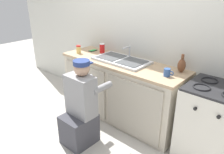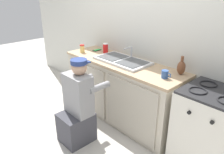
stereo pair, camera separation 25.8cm
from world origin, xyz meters
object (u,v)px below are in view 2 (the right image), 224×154
object	(u,v)px
stove_range	(209,129)
coffee_mug	(165,74)
plumber_person	(78,109)
soda_cup_red	(106,48)
cell_phone	(97,50)
condiment_jar	(82,49)
sink_double_basin	(122,60)
vase_decorative	(181,67)

from	to	relation	value
stove_range	coffee_mug	xyz separation A→B (m)	(-0.58, -0.07, 0.50)
plumber_person	stove_range	bearing A→B (deg)	30.80
soda_cup_red	stove_range	bearing A→B (deg)	-3.86
soda_cup_red	coffee_mug	xyz separation A→B (m)	(1.26, -0.19, -0.03)
stove_range	coffee_mug	size ratio (longest dim) A/B	7.35
cell_phone	condiment_jar	size ratio (longest dim) A/B	1.09
sink_double_basin	coffee_mug	size ratio (longest dim) A/B	6.35
stove_range	condiment_jar	distance (m)	2.17
sink_double_basin	cell_phone	world-z (taller)	sink_double_basin
condiment_jar	vase_decorative	world-z (taller)	vase_decorative
cell_phone	condiment_jar	world-z (taller)	condiment_jar
condiment_jar	soda_cup_red	bearing A→B (deg)	45.33
soda_cup_red	vase_decorative	world-z (taller)	vase_decorative
coffee_mug	stove_range	bearing A→B (deg)	6.43
plumber_person	coffee_mug	xyz separation A→B (m)	(0.76, 0.73, 0.49)
soda_cup_red	coffee_mug	distance (m)	1.27
plumber_person	coffee_mug	world-z (taller)	plumber_person
soda_cup_red	coffee_mug	world-z (taller)	soda_cup_red
plumber_person	cell_phone	distance (m)	1.23
plumber_person	condiment_jar	size ratio (longest dim) A/B	8.63
sink_double_basin	vase_decorative	bearing A→B (deg)	11.73
vase_decorative	sink_double_basin	bearing A→B (deg)	-168.27
plumber_person	vase_decorative	distance (m)	1.38
vase_decorative	coffee_mug	xyz separation A→B (m)	(-0.06, -0.24, -0.04)
sink_double_basin	plumber_person	xyz separation A→B (m)	(0.00, -0.80, -0.47)
sink_double_basin	vase_decorative	world-z (taller)	vase_decorative
soda_cup_red	vase_decorative	distance (m)	1.32
soda_cup_red	sink_double_basin	bearing A→B (deg)	-13.76
soda_cup_red	cell_phone	size ratio (longest dim) A/B	1.09
cell_phone	coffee_mug	world-z (taller)	coffee_mug
soda_cup_red	condiment_jar	world-z (taller)	soda_cup_red
stove_range	sink_double_basin	bearing A→B (deg)	179.91
vase_decorative	soda_cup_red	bearing A→B (deg)	-177.87
sink_double_basin	soda_cup_red	xyz separation A→B (m)	(-0.50, 0.12, 0.06)
condiment_jar	coffee_mug	world-z (taller)	condiment_jar
condiment_jar	coffee_mug	bearing A→B (deg)	2.91
condiment_jar	coffee_mug	size ratio (longest dim) A/B	1.02
plumber_person	sink_double_basin	bearing A→B (deg)	90.15
stove_range	soda_cup_red	xyz separation A→B (m)	(-1.84, 0.12, 0.52)
sink_double_basin	cell_phone	distance (m)	0.70
stove_range	soda_cup_red	bearing A→B (deg)	176.14
coffee_mug	soda_cup_red	bearing A→B (deg)	171.42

